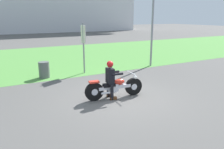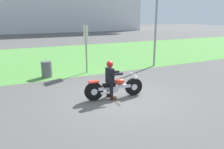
{
  "view_description": "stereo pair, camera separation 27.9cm",
  "coord_description": "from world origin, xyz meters",
  "px_view_note": "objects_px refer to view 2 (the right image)",
  "views": [
    {
      "loc": [
        -3.96,
        -6.7,
        2.97
      ],
      "look_at": [
        -0.17,
        0.31,
        0.85
      ],
      "focal_mm": 35.45,
      "sensor_mm": 36.0,
      "label": 1
    },
    {
      "loc": [
        -3.72,
        -6.83,
        2.97
      ],
      "look_at": [
        -0.17,
        0.31,
        0.85
      ],
      "focal_mm": 35.45,
      "sensor_mm": 36.0,
      "label": 2
    }
  ],
  "objects_px": {
    "motorcycle_lead": "(115,87)",
    "streetlight_pole": "(158,7)",
    "trash_can": "(47,69)",
    "rider_lead": "(110,77)",
    "sign_banner": "(86,41)"
  },
  "relations": [
    {
      "from": "rider_lead",
      "to": "streetlight_pole",
      "type": "height_order",
      "value": "streetlight_pole"
    },
    {
      "from": "trash_can",
      "to": "sign_banner",
      "type": "relative_size",
      "value": 0.31
    },
    {
      "from": "rider_lead",
      "to": "sign_banner",
      "type": "relative_size",
      "value": 0.55
    },
    {
      "from": "sign_banner",
      "to": "motorcycle_lead",
      "type": "bearing_deg",
      "value": -95.44
    },
    {
      "from": "motorcycle_lead",
      "to": "rider_lead",
      "type": "xyz_separation_m",
      "value": [
        -0.17,
        0.02,
        0.42
      ]
    },
    {
      "from": "motorcycle_lead",
      "to": "sign_banner",
      "type": "distance_m",
      "value": 4.28
    },
    {
      "from": "trash_can",
      "to": "motorcycle_lead",
      "type": "bearing_deg",
      "value": -67.27
    },
    {
      "from": "rider_lead",
      "to": "motorcycle_lead",
      "type": "bearing_deg",
      "value": -0.77
    },
    {
      "from": "motorcycle_lead",
      "to": "streetlight_pole",
      "type": "bearing_deg",
      "value": 44.35
    },
    {
      "from": "streetlight_pole",
      "to": "sign_banner",
      "type": "xyz_separation_m",
      "value": [
        -4.37,
        0.27,
        -1.74
      ]
    },
    {
      "from": "motorcycle_lead",
      "to": "trash_can",
      "type": "relative_size",
      "value": 2.85
    },
    {
      "from": "rider_lead",
      "to": "trash_can",
      "type": "xyz_separation_m",
      "value": [
        -1.54,
        4.06,
        -0.43
      ]
    },
    {
      "from": "rider_lead",
      "to": "streetlight_pole",
      "type": "distance_m",
      "value": 6.73
    },
    {
      "from": "motorcycle_lead",
      "to": "streetlight_pole",
      "type": "distance_m",
      "value": 6.8
    },
    {
      "from": "motorcycle_lead",
      "to": "trash_can",
      "type": "xyz_separation_m",
      "value": [
        -1.71,
        4.08,
        -0.01
      ]
    }
  ]
}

